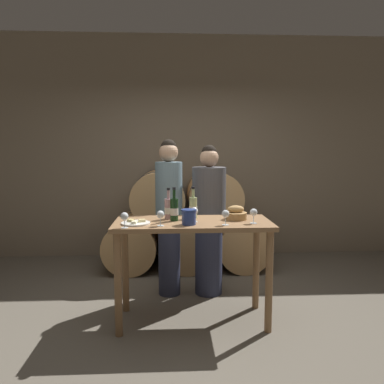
# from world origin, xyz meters

# --- Properties ---
(ground_plane) EXTENTS (10.00, 10.00, 0.00)m
(ground_plane) POSITION_xyz_m (0.00, 0.00, 0.00)
(ground_plane) COLOR #665E51
(stone_wall_back) EXTENTS (10.00, 0.12, 3.20)m
(stone_wall_back) POSITION_xyz_m (0.00, 2.25, 1.60)
(stone_wall_back) COLOR gray
(stone_wall_back) RESTS_ON ground_plane
(barrel_stack) EXTENTS (2.15, 0.96, 1.31)m
(barrel_stack) POSITION_xyz_m (0.00, 1.65, 0.59)
(barrel_stack) COLOR tan
(barrel_stack) RESTS_ON ground_plane
(tasting_table) EXTENTS (1.41, 0.62, 0.94)m
(tasting_table) POSITION_xyz_m (0.00, 0.00, 0.78)
(tasting_table) COLOR olive
(tasting_table) RESTS_ON ground_plane
(person_left) EXTENTS (0.29, 0.29, 1.69)m
(person_left) POSITION_xyz_m (-0.22, 0.66, 0.88)
(person_left) COLOR #2D334C
(person_left) RESTS_ON ground_plane
(person_right) EXTENTS (0.36, 0.36, 1.63)m
(person_right) POSITION_xyz_m (0.21, 0.66, 0.82)
(person_right) COLOR #2D334C
(person_right) RESTS_ON ground_plane
(wine_bottle_red) EXTENTS (0.07, 0.07, 0.30)m
(wine_bottle_red) POSITION_xyz_m (-0.17, 0.03, 1.04)
(wine_bottle_red) COLOR #193819
(wine_bottle_red) RESTS_ON tasting_table
(wine_bottle_white) EXTENTS (0.07, 0.07, 0.30)m
(wine_bottle_white) POSITION_xyz_m (0.01, 0.16, 1.04)
(wine_bottle_white) COLOR #ADBC7F
(wine_bottle_white) RESTS_ON tasting_table
(wine_bottle_rose) EXTENTS (0.07, 0.07, 0.29)m
(wine_bottle_rose) POSITION_xyz_m (-0.22, 0.12, 1.04)
(wine_bottle_rose) COLOR #BC8E93
(wine_bottle_rose) RESTS_ON tasting_table
(blue_crock) EXTENTS (0.13, 0.13, 0.13)m
(blue_crock) POSITION_xyz_m (-0.04, -0.15, 1.01)
(blue_crock) COLOR navy
(blue_crock) RESTS_ON tasting_table
(bread_basket) EXTENTS (0.20, 0.20, 0.13)m
(bread_basket) POSITION_xyz_m (0.40, 0.06, 0.99)
(bread_basket) COLOR #A87F4C
(bread_basket) RESTS_ON tasting_table
(cheese_plate) EXTENTS (0.25, 0.25, 0.04)m
(cheese_plate) POSITION_xyz_m (-0.50, -0.10, 0.95)
(cheese_plate) COLOR white
(cheese_plate) RESTS_ON tasting_table
(wine_glass_far_left) EXTENTS (0.07, 0.07, 0.13)m
(wine_glass_far_left) POSITION_xyz_m (-0.58, -0.26, 1.03)
(wine_glass_far_left) COLOR white
(wine_glass_far_left) RESTS_ON tasting_table
(wine_glass_left) EXTENTS (0.07, 0.07, 0.13)m
(wine_glass_left) POSITION_xyz_m (-0.28, -0.19, 1.03)
(wine_glass_left) COLOR white
(wine_glass_left) RESTS_ON tasting_table
(wine_glass_center) EXTENTS (0.07, 0.07, 0.13)m
(wine_glass_center) POSITION_xyz_m (0.01, -0.03, 1.03)
(wine_glass_center) COLOR white
(wine_glass_center) RESTS_ON tasting_table
(wine_glass_right) EXTENTS (0.07, 0.07, 0.13)m
(wine_glass_right) POSITION_xyz_m (0.27, -0.19, 1.03)
(wine_glass_right) COLOR white
(wine_glass_right) RESTS_ON tasting_table
(wine_glass_far_right) EXTENTS (0.07, 0.07, 0.13)m
(wine_glass_far_right) POSITION_xyz_m (0.52, -0.13, 1.03)
(wine_glass_far_right) COLOR white
(wine_glass_far_right) RESTS_ON tasting_table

